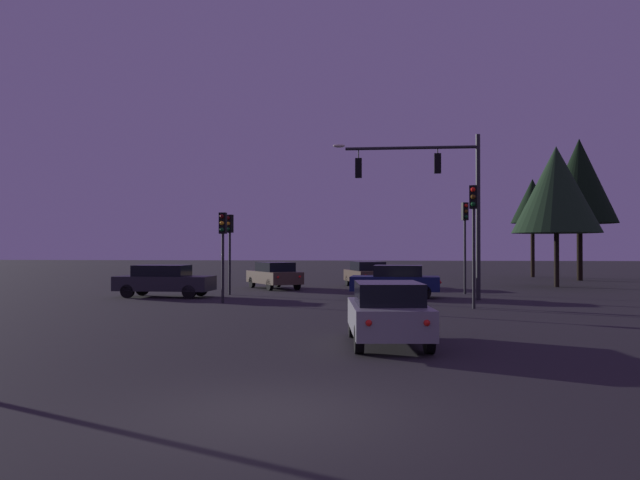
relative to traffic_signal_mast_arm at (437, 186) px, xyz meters
name	(u,v)px	position (x,y,z in m)	size (l,w,h in m)	color
ground_plane	(348,293)	(-4.20, 4.14, -5.12)	(168.00, 168.00, 0.00)	#262326
traffic_signal_mast_arm	(437,186)	(0.00, 0.00, 0.00)	(6.64, 0.42, 7.45)	#232326
traffic_light_corner_left	(474,222)	(0.99, -4.27, -1.78)	(0.36, 0.38, 4.75)	#232326
traffic_light_corner_right	(230,238)	(-10.05, 2.14, -2.27)	(0.36, 0.38, 4.00)	#232326
traffic_light_median	(223,238)	(-9.24, -2.57, -2.38)	(0.31, 0.36, 3.84)	#232326
traffic_light_far_side	(465,229)	(1.72, 3.58, -1.85)	(0.36, 0.38, 4.64)	#232326
car_nearside_lane	(388,312)	(-2.44, -13.73, -4.33)	(2.11, 4.16, 1.52)	gray
car_crossing_left	(164,280)	(-12.80, 0.39, -4.32)	(4.68, 2.09, 1.52)	#232328
car_crossing_right	(396,281)	(-1.83, 1.19, -4.33)	(4.31, 2.16, 1.52)	#0F1947
car_far_lane	(274,275)	(-8.57, 6.98, -4.33)	(3.79, 4.60, 1.52)	#473828
car_parked_lot	(367,274)	(-3.30, 9.13, -4.33)	(2.98, 4.41, 1.52)	#473828
tree_behind_sign	(579,181)	(11.73, 18.00, 2.00)	(5.25, 5.25, 10.18)	black
tree_left_far	(532,201)	(9.69, 23.24, 0.93)	(3.40, 3.40, 7.87)	black
tree_center_horizon	(556,190)	(7.98, 10.07, 0.70)	(5.22, 5.22, 8.43)	black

